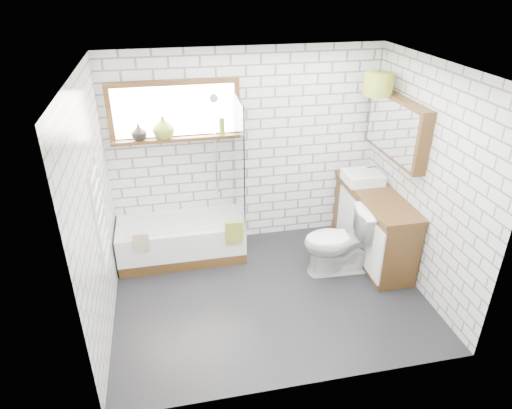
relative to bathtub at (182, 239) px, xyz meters
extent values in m
cube|color=black|center=(0.91, -0.96, -0.25)|extent=(3.40, 2.60, 0.01)
cube|color=white|center=(0.91, -0.96, 2.26)|extent=(3.40, 2.60, 0.01)
cube|color=white|center=(0.91, 0.34, 1.00)|extent=(3.40, 0.01, 2.50)
cube|color=white|center=(0.91, -2.27, 1.00)|extent=(3.40, 0.01, 2.50)
cube|color=white|center=(-0.80, -0.96, 1.00)|extent=(0.01, 2.60, 2.50)
cube|color=white|center=(2.61, -0.96, 1.00)|extent=(0.01, 2.60, 2.50)
cube|color=#3B2410|center=(0.06, 0.30, 1.55)|extent=(1.52, 0.16, 0.68)
cube|color=white|center=(-0.75, -0.96, 0.95)|extent=(0.06, 0.52, 1.00)
cube|color=#3B2410|center=(2.53, -0.36, 1.40)|extent=(0.16, 1.20, 0.70)
cylinder|color=silver|center=(0.51, 0.30, 1.10)|extent=(0.02, 0.02, 1.30)
cube|color=white|center=(0.00, 0.00, 0.00)|extent=(1.54, 0.68, 0.50)
cube|color=white|center=(0.75, 0.00, 1.00)|extent=(0.02, 0.72, 1.50)
cube|color=olive|center=(0.62, -0.34, 0.23)|extent=(0.21, 0.06, 0.29)
cube|color=tan|center=(-0.46, -0.34, 0.23)|extent=(0.18, 0.04, 0.23)
cube|color=#3B2410|center=(2.36, -0.44, 0.19)|extent=(0.49, 1.53, 0.88)
cube|color=white|center=(2.30, -0.11, 0.69)|extent=(0.45, 0.39, 0.13)
cylinder|color=silver|center=(2.46, -0.11, 0.75)|extent=(0.03, 0.03, 0.15)
imported|color=white|center=(1.81, -0.70, 0.17)|extent=(0.52, 0.85, 0.84)
imported|color=olive|center=(-0.09, 0.27, 1.36)|extent=(0.34, 0.34, 0.27)
imported|color=black|center=(-0.37, 0.27, 1.32)|extent=(0.23, 0.23, 0.19)
cylinder|color=olive|center=(0.60, 0.27, 1.33)|extent=(0.08, 0.08, 0.20)
cylinder|color=olive|center=(2.36, -0.11, 1.85)|extent=(0.34, 0.34, 0.25)
camera|label=1|loc=(-0.08, -4.95, 3.05)|focal=32.00mm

